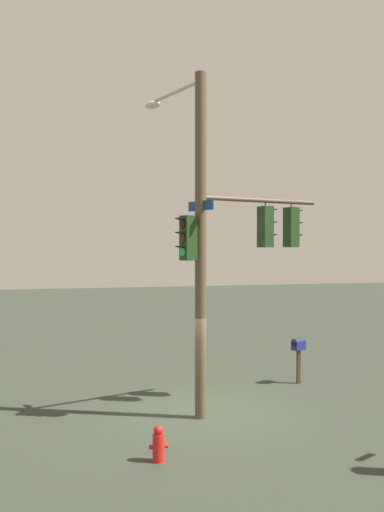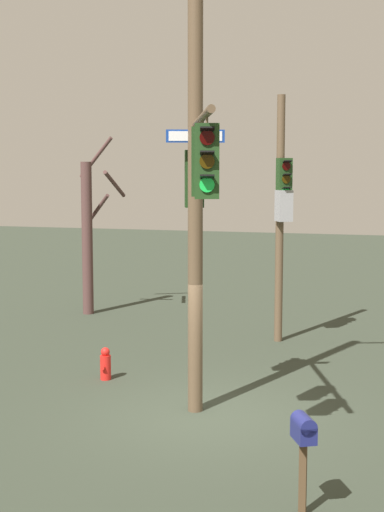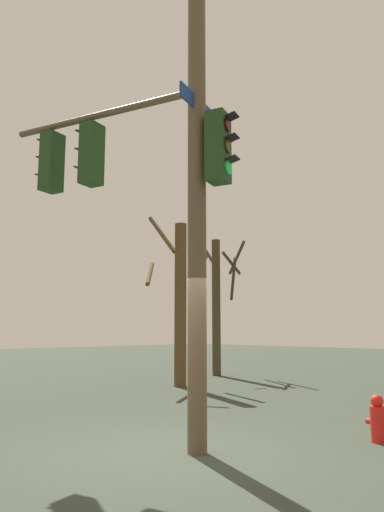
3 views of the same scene
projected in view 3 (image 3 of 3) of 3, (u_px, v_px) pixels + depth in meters
ground_plane at (171, 454)px, 6.83m from camera, size 80.00×80.00×0.00m
main_signal_pole_assembly at (161, 142)px, 7.76m from camera, size 4.71×3.23×8.58m
fire_hydrant at (378, 420)px, 7.60m from camera, size 0.38×0.24×0.73m
bare_tree_behind_pole at (179, 298)px, 15.47m from camera, size 2.29×2.30×5.45m
bare_tree_corner at (218, 300)px, 19.13m from camera, size 2.05×2.08×5.84m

